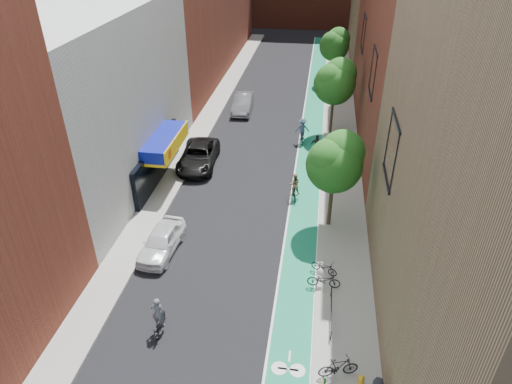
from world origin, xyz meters
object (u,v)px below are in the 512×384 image
at_px(cyclist_lead, 159,321).
at_px(cyclist_lane_mid, 317,150).
at_px(fire_hydrant, 361,381).
at_px(parked_car_silver, 243,103).
at_px(cyclist_lane_far, 302,132).
at_px(cyclist_lane_near, 294,189).
at_px(parked_car_white, 161,241).
at_px(parked_car_black, 198,156).

distance_m(cyclist_lead, cyclist_lane_mid, 19.86).
height_order(cyclist_lead, fire_hydrant, cyclist_lead).
relative_size(parked_car_silver, fire_hydrant, 6.67).
bearing_deg(cyclist_lane_far, cyclist_lane_near, 82.70).
height_order(cyclist_lane_near, fire_hydrant, cyclist_lane_near).
relative_size(cyclist_lead, fire_hydrant, 2.72).
distance_m(parked_car_silver, cyclist_lead, 28.05).
relative_size(parked_car_silver, cyclist_lane_near, 2.64).
height_order(parked_car_white, parked_car_black, parked_car_black).
bearing_deg(parked_car_white, parked_car_silver, 91.26).
relative_size(parked_car_white, cyclist_lane_near, 2.27).
bearing_deg(cyclist_lead, cyclist_lane_far, -107.43).
height_order(cyclist_lane_near, cyclist_lane_far, cyclist_lane_far).
xyz_separation_m(parked_car_black, cyclist_lane_near, (7.73, -3.78, -0.01)).
distance_m(parked_car_white, cyclist_lane_far, 17.41).
bearing_deg(cyclist_lane_far, parked_car_silver, -53.05).
xyz_separation_m(parked_car_silver, fire_hydrant, (10.03, -29.81, -0.28)).
relative_size(parked_car_silver, cyclist_lane_mid, 2.37).
bearing_deg(cyclist_lead, parked_car_black, -85.38).
bearing_deg(cyclist_lane_far, fire_hydrant, 91.98).
height_order(parked_car_white, fire_hydrant, parked_car_white).
bearing_deg(cyclist_lane_mid, parked_car_white, 68.14).
bearing_deg(cyclist_lane_mid, cyclist_lead, 81.86).
bearing_deg(fire_hydrant, cyclist_lead, 169.10).
xyz_separation_m(parked_car_silver, cyclist_lane_far, (6.20, -6.36, 0.15)).
bearing_deg(parked_car_white, fire_hydrant, -30.73).
distance_m(cyclist_lane_far, fire_hydrant, 23.76).
distance_m(parked_car_black, cyclist_lane_far, 9.34).
distance_m(parked_car_black, parked_car_silver, 11.71).
relative_size(parked_car_white, fire_hydrant, 5.74).
distance_m(cyclist_lane_near, cyclist_lane_far, 9.02).
xyz_separation_m(parked_car_silver, cyclist_lane_mid, (7.53, -9.35, 0.01)).
bearing_deg(parked_car_silver, parked_car_white, -95.33).
bearing_deg(cyclist_lane_far, cyclist_lead, 68.71).
distance_m(parked_car_black, cyclist_lane_mid, 9.34).
xyz_separation_m(parked_car_black, cyclist_lane_mid, (9.06, 2.26, 0.04)).
height_order(parked_car_black, cyclist_lane_far, cyclist_lane_far).
bearing_deg(cyclist_lead, parked_car_silver, -91.81).
xyz_separation_m(parked_car_white, parked_car_black, (-0.53, 10.61, 0.07)).
bearing_deg(fire_hydrant, cyclist_lane_near, 104.87).
height_order(parked_car_black, cyclist_lane_mid, cyclist_lane_mid).
xyz_separation_m(parked_car_white, fire_hydrant, (11.03, -7.60, -0.19)).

